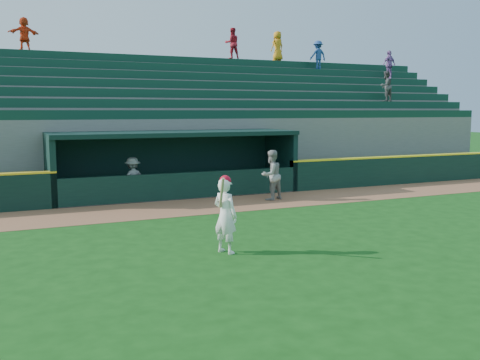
{
  "coord_description": "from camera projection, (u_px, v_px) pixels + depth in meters",
  "views": [
    {
      "loc": [
        -6.16,
        -12.1,
        3.26
      ],
      "look_at": [
        0.0,
        1.6,
        1.3
      ],
      "focal_mm": 40.0,
      "sensor_mm": 36.0,
      "label": 1
    }
  ],
  "objects": [
    {
      "name": "batter_at_plate",
      "position": [
        225.0,
        214.0,
        12.2
      ],
      "size": [
        0.66,
        0.86,
        1.82
      ],
      "color": "white",
      "rests_on": "ground"
    },
    {
      "name": "field_wall_right",
      "position": [
        438.0,
        168.0,
        24.69
      ],
      "size": [
        15.5,
        0.3,
        1.2
      ],
      "primitive_type": "cube",
      "color": "black",
      "rests_on": "ground"
    },
    {
      "name": "stands",
      "position": [
        144.0,
        129.0,
        24.93
      ],
      "size": [
        34.5,
        6.29,
        7.6
      ],
      "color": "slate",
      "rests_on": "ground"
    },
    {
      "name": "dugout_player_inside",
      "position": [
        133.0,
        179.0,
        19.58
      ],
      "size": [
        1.13,
        0.84,
        1.56
      ],
      "primitive_type": "imported",
      "rotation": [
        0.0,
        0.0,
        3.43
      ],
      "color": "gray",
      "rests_on": "ground"
    },
    {
      "name": "dugout",
      "position": [
        173.0,
        159.0,
        20.93
      ],
      "size": [
        9.4,
        2.8,
        2.46
      ],
      "color": "slate",
      "rests_on": "ground"
    },
    {
      "name": "dugout_player_front",
      "position": [
        271.0,
        175.0,
        19.49
      ],
      "size": [
        1.07,
        0.94,
        1.84
      ],
      "primitive_type": "imported",
      "rotation": [
        0.0,
        0.0,
        3.46
      ],
      "color": "gray",
      "rests_on": "ground"
    },
    {
      "name": "ground",
      "position": [
        265.0,
        237.0,
        13.87
      ],
      "size": [
        120.0,
        120.0,
        0.0
      ],
      "primitive_type": "plane",
      "color": "#124511",
      "rests_on": "ground"
    },
    {
      "name": "warning_track",
      "position": [
        201.0,
        206.0,
        18.3
      ],
      "size": [
        40.0,
        3.0,
        0.01
      ],
      "primitive_type": "cube",
      "color": "brown",
      "rests_on": "ground"
    },
    {
      "name": "wall_stripe_right",
      "position": [
        438.0,
        155.0,
        24.61
      ],
      "size": [
        15.5,
        0.32,
        0.06
      ],
      "primitive_type": "cube",
      "color": "yellow",
      "rests_on": "field_wall_right"
    }
  ]
}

